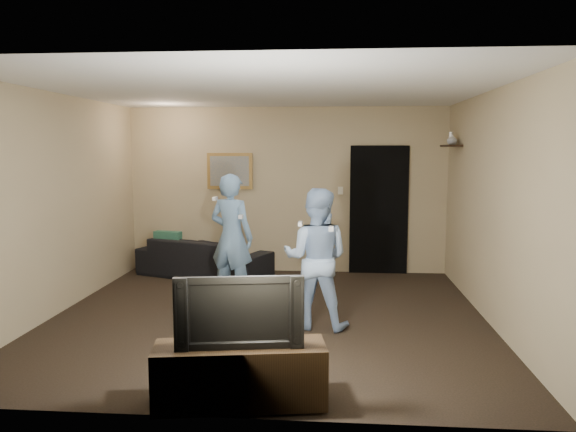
# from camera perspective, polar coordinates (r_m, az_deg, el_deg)

# --- Properties ---
(ground) EXTENTS (5.00, 5.00, 0.00)m
(ground) POSITION_cam_1_polar(r_m,az_deg,el_deg) (6.66, -2.02, -10.17)
(ground) COLOR black
(ground) RESTS_ON ground
(ceiling) EXTENTS (5.00, 5.00, 0.04)m
(ceiling) POSITION_cam_1_polar(r_m,az_deg,el_deg) (6.40, -2.12, 12.69)
(ceiling) COLOR silver
(ceiling) RESTS_ON wall_back
(wall_back) EXTENTS (5.00, 0.04, 2.60)m
(wall_back) POSITION_cam_1_polar(r_m,az_deg,el_deg) (8.88, -0.15, 2.65)
(wall_back) COLOR tan
(wall_back) RESTS_ON ground
(wall_front) EXTENTS (5.00, 0.04, 2.60)m
(wall_front) POSITION_cam_1_polar(r_m,az_deg,el_deg) (3.95, -6.37, -2.60)
(wall_front) COLOR tan
(wall_front) RESTS_ON ground
(wall_left) EXTENTS (0.04, 5.00, 2.60)m
(wall_left) POSITION_cam_1_polar(r_m,az_deg,el_deg) (7.14, -22.41, 1.12)
(wall_left) COLOR tan
(wall_left) RESTS_ON ground
(wall_right) EXTENTS (0.04, 5.00, 2.60)m
(wall_right) POSITION_cam_1_polar(r_m,az_deg,el_deg) (6.59, 20.06, 0.79)
(wall_right) COLOR tan
(wall_right) RESTS_ON ground
(sofa) EXTENTS (2.18, 1.47, 0.59)m
(sofa) POSITION_cam_1_polar(r_m,az_deg,el_deg) (8.71, -8.52, -4.17)
(sofa) COLOR black
(sofa) RESTS_ON ground
(throw_pillow) EXTENTS (0.44, 0.22, 0.42)m
(throw_pillow) POSITION_cam_1_polar(r_m,az_deg,el_deg) (8.82, -12.10, -2.90)
(throw_pillow) COLOR #1A4E3E
(throw_pillow) RESTS_ON sofa
(painting_frame) EXTENTS (0.72, 0.05, 0.57)m
(painting_frame) POSITION_cam_1_polar(r_m,az_deg,el_deg) (8.96, -5.93, 4.57)
(painting_frame) COLOR olive
(painting_frame) RESTS_ON wall_back
(painting_canvas) EXTENTS (0.62, 0.01, 0.47)m
(painting_canvas) POSITION_cam_1_polar(r_m,az_deg,el_deg) (8.93, -5.96, 4.56)
(painting_canvas) COLOR slate
(painting_canvas) RESTS_ON painting_frame
(doorway) EXTENTS (0.90, 0.06, 2.00)m
(doorway) POSITION_cam_1_polar(r_m,az_deg,el_deg) (8.87, 9.20, 0.61)
(doorway) COLOR black
(doorway) RESTS_ON ground
(light_switch) EXTENTS (0.08, 0.02, 0.12)m
(light_switch) POSITION_cam_1_polar(r_m,az_deg,el_deg) (8.82, 5.35, 2.59)
(light_switch) COLOR silver
(light_switch) RESTS_ON wall_back
(wall_shelf) EXTENTS (0.20, 0.60, 0.03)m
(wall_shelf) POSITION_cam_1_polar(r_m,az_deg,el_deg) (8.29, 16.23, 6.86)
(wall_shelf) COLOR black
(wall_shelf) RESTS_ON wall_right
(shelf_vase) EXTENTS (0.16, 0.16, 0.15)m
(shelf_vase) POSITION_cam_1_polar(r_m,az_deg,el_deg) (8.23, 16.33, 7.48)
(shelf_vase) COLOR #A6A5AA
(shelf_vase) RESTS_ON wall_shelf
(shelf_figurine) EXTENTS (0.06, 0.06, 0.18)m
(shelf_figurine) POSITION_cam_1_polar(r_m,az_deg,el_deg) (8.32, 16.21, 7.58)
(shelf_figurine) COLOR silver
(shelf_figurine) RESTS_ON wall_shelf
(tv_console) EXTENTS (1.34, 0.62, 0.46)m
(tv_console) POSITION_cam_1_polar(r_m,az_deg,el_deg) (4.42, -4.89, -15.73)
(tv_console) COLOR black
(tv_console) RESTS_ON ground
(television) EXTENTS (0.96, 0.28, 0.55)m
(television) POSITION_cam_1_polar(r_m,az_deg,el_deg) (4.25, -4.96, -9.45)
(television) COLOR black
(television) RESTS_ON tv_console
(wii_player_left) EXTENTS (0.69, 0.57, 1.64)m
(wii_player_left) POSITION_cam_1_polar(r_m,az_deg,el_deg) (7.25, -5.76, -2.15)
(wii_player_left) COLOR #698FB7
(wii_player_left) RESTS_ON ground
(wii_player_right) EXTENTS (0.83, 0.69, 1.53)m
(wii_player_right) POSITION_cam_1_polar(r_m,az_deg,el_deg) (6.12, 2.87, -4.31)
(wii_player_right) COLOR #9AB8E1
(wii_player_right) RESTS_ON ground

